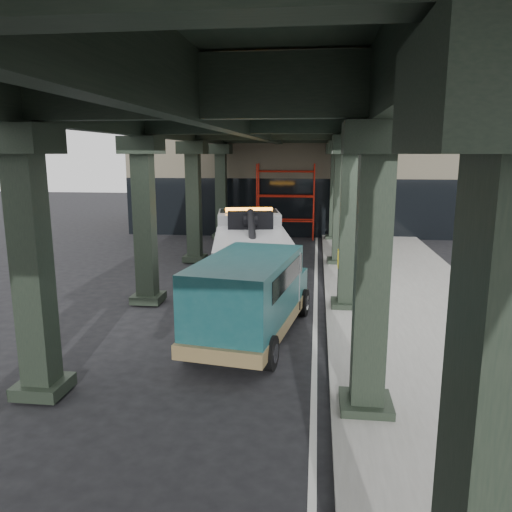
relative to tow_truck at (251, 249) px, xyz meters
The scene contains 8 objects.
ground 4.59m from the tow_truck, 82.94° to the right, with size 90.00×90.00×0.00m, color black.
sidewalk 5.70m from the tow_truck, 25.17° to the right, with size 5.00×40.00×0.15m, color gray.
lane_stripe 3.51m from the tow_truck, 46.59° to the right, with size 0.12×38.00×0.01m, color silver.
viaduct 4.78m from the tow_truck, 86.59° to the right, with size 7.40×32.00×6.40m.
building 16.06m from the tow_truck, 80.77° to the left, with size 22.00×10.00×8.00m, color #C6B793.
scaffolding 10.32m from the tow_truck, 86.99° to the left, with size 3.08×0.88×4.00m.
tow_truck is the anchor object (origin of this frame).
towed_van 4.98m from the tow_truck, 82.47° to the right, with size 2.74×5.42×2.10m.
Camera 1 is at (1.67, -12.20, 4.50)m, focal length 35.00 mm.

